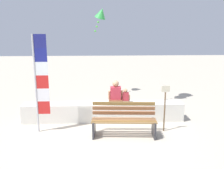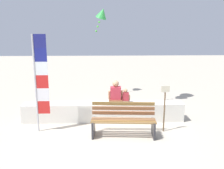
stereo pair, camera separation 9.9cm
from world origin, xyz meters
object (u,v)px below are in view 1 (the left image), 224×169
sign_post (165,105)px  kite_green (101,14)px  park_bench (124,120)px  flag_banner (40,79)px  person_adult (116,94)px  person_child (125,97)px

sign_post → kite_green: bearing=113.1°
park_bench → flag_banner: (-2.29, 0.33, 1.11)m
person_adult → person_child: 0.33m
park_bench → flag_banner: 2.57m
park_bench → person_child: person_child is taller
flag_banner → kite_green: bearing=66.8°
person_adult → flag_banner: 2.39m
flag_banner → kite_green: 4.76m
person_child → park_bench: bearing=-97.6°
person_adult → person_child: person_adult is taller
person_adult → kite_green: kite_green is taller
park_bench → person_adult: (-0.16, 1.16, 0.44)m
park_bench → person_child: size_ratio=3.93×
park_bench → person_adult: person_adult is taller
person_child → flag_banner: 2.70m
park_bench → flag_banner: flag_banner is taller
kite_green → sign_post: (1.75, -4.12, -2.69)m
kite_green → sign_post: kite_green is taller
person_adult → kite_green: size_ratio=0.70×
person_child → kite_green: kite_green is taller
person_adult → sign_post: size_ratio=0.54×
kite_green → person_child: bearing=-76.9°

